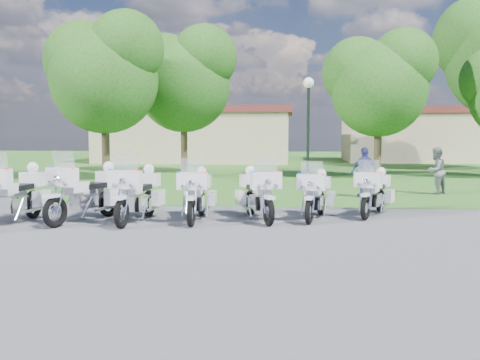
# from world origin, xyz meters

# --- Properties ---
(ground) EXTENTS (100.00, 100.00, 0.00)m
(ground) POSITION_xyz_m (0.00, 0.00, 0.00)
(ground) COLOR #5B5B60
(ground) RESTS_ON ground
(grass_lawn) EXTENTS (100.00, 48.00, 0.01)m
(grass_lawn) POSITION_xyz_m (0.00, 27.00, 0.00)
(grass_lawn) COLOR #3D6921
(grass_lawn) RESTS_ON ground
(motorcycle_1) EXTENTS (0.94, 2.61, 1.75)m
(motorcycle_1) POSITION_xyz_m (-5.40, -0.43, 0.73)
(motorcycle_1) COLOR black
(motorcycle_1) RESTS_ON ground
(motorcycle_2) EXTENTS (1.42, 2.48, 1.75)m
(motorcycle_2) POSITION_xyz_m (-3.83, 0.12, 0.73)
(motorcycle_2) COLOR black
(motorcycle_2) RESTS_ON ground
(motorcycle_3) EXTENTS (0.95, 2.49, 1.67)m
(motorcycle_3) POSITION_xyz_m (-2.56, 0.15, 0.70)
(motorcycle_3) COLOR black
(motorcycle_3) RESTS_ON ground
(motorcycle_4) EXTENTS (0.79, 2.37, 1.59)m
(motorcycle_4) POSITION_xyz_m (-1.14, 0.46, 0.66)
(motorcycle_4) COLOR black
(motorcycle_4) RESTS_ON ground
(motorcycle_5) EXTENTS (1.26, 2.30, 1.60)m
(motorcycle_5) POSITION_xyz_m (0.34, 0.69, 0.67)
(motorcycle_5) COLOR black
(motorcycle_5) RESTS_ON ground
(motorcycle_6) EXTENTS (1.05, 2.20, 1.50)m
(motorcycle_6) POSITION_xyz_m (1.82, 0.99, 0.63)
(motorcycle_6) COLOR black
(motorcycle_6) RESTS_ON ground
(motorcycle_7) EXTENTS (1.26, 2.11, 1.50)m
(motorcycle_7) POSITION_xyz_m (3.38, 1.70, 0.63)
(motorcycle_7) COLOR black
(motorcycle_7) RESTS_ON ground
(lamp_post) EXTENTS (0.44, 0.44, 4.46)m
(lamp_post) POSITION_xyz_m (1.88, 9.81, 3.34)
(lamp_post) COLOR black
(lamp_post) RESTS_ON ground
(tree_0) EXTENTS (5.74, 4.89, 7.65)m
(tree_0) POSITION_xyz_m (-7.36, 11.39, 5.06)
(tree_0) COLOR #38281C
(tree_0) RESTS_ON ground
(tree_1) EXTENTS (5.92, 5.05, 7.90)m
(tree_1) POSITION_xyz_m (-4.63, 16.09, 5.22)
(tree_1) COLOR #38281C
(tree_1) RESTS_ON ground
(tree_2) EXTENTS (5.33, 4.55, 7.10)m
(tree_2) POSITION_xyz_m (5.33, 13.81, 4.70)
(tree_2) COLOR #38281C
(tree_2) RESTS_ON ground
(building_west) EXTENTS (14.56, 8.32, 4.10)m
(building_west) POSITION_xyz_m (-6.00, 28.00, 2.07)
(building_west) COLOR tan
(building_west) RESTS_ON ground
(building_east) EXTENTS (11.44, 7.28, 4.10)m
(building_east) POSITION_xyz_m (11.00, 30.00, 2.07)
(building_east) COLOR tan
(building_east) RESTS_ON ground
(bystander_b) EXTENTS (1.02, 1.00, 1.65)m
(bystander_b) POSITION_xyz_m (6.30, 6.87, 0.83)
(bystander_b) COLOR slate
(bystander_b) RESTS_ON ground
(bystander_c) EXTENTS (1.07, 0.69, 1.69)m
(bystander_c) POSITION_xyz_m (3.67, 5.73, 0.85)
(bystander_c) COLOR navy
(bystander_c) RESTS_ON ground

